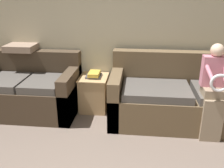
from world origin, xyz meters
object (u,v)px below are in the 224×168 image
at_px(book_stack, 94,75).
at_px(throw_pillow, 22,47).
at_px(child_left_seated, 214,89).
at_px(side_shelf, 94,92).
at_px(couch_side, 30,91).
at_px(couch_main, 189,99).

bearing_deg(book_stack, throw_pillow, 172.60).
xyz_separation_m(child_left_seated, side_shelf, (-1.65, 0.62, -0.39)).
relative_size(couch_side, child_left_seated, 1.21).
height_order(side_shelf, throw_pillow, throw_pillow).
bearing_deg(book_stack, child_left_seated, -20.61).
height_order(couch_main, throw_pillow, throw_pillow).
bearing_deg(couch_side, child_left_seated, -9.69).
bearing_deg(couch_main, couch_side, 178.72).
distance_m(couch_main, child_left_seated, 0.55).
distance_m(child_left_seated, book_stack, 1.75).
bearing_deg(book_stack, side_shelf, 139.99).
height_order(book_stack, throw_pillow, throw_pillow).
bearing_deg(couch_main, throw_pillow, 171.89).
bearing_deg(couch_side, throw_pillow, 121.05).
relative_size(child_left_seated, throw_pillow, 2.66).
distance_m(couch_side, child_left_seated, 2.70).
bearing_deg(child_left_seated, couch_side, 170.31).
bearing_deg(throw_pillow, couch_side, -58.95).
bearing_deg(book_stack, couch_side, -170.54).
bearing_deg(couch_side, book_stack, 9.46).
relative_size(couch_main, child_left_seated, 1.86).
xyz_separation_m(couch_side, side_shelf, (0.99, 0.17, -0.05)).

